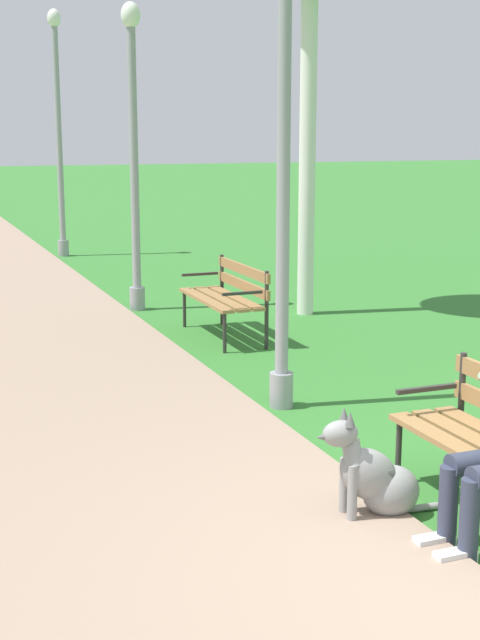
% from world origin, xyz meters
% --- Properties ---
extents(park_bench_mid, '(0.55, 1.50, 0.85)m').
position_xyz_m(park_bench_mid, '(0.47, 5.80, 0.51)').
color(park_bench_mid, olive).
rests_on(park_bench_mid, ground).
extents(dog_grey, '(0.83, 0.31, 0.71)m').
position_xyz_m(dog_grey, '(-0.42, 0.92, 0.26)').
color(dog_grey, gray).
rests_on(dog_grey, ground).
extents(lamp_post_near, '(0.24, 0.24, 3.97)m').
position_xyz_m(lamp_post_near, '(-0.04, 3.16, 2.05)').
color(lamp_post_near, gray).
rests_on(lamp_post_near, ground).
extents(lamp_post_mid, '(0.24, 0.24, 3.86)m').
position_xyz_m(lamp_post_mid, '(-0.08, 7.73, 2.00)').
color(lamp_post_mid, gray).
rests_on(lamp_post_mid, ground).
extents(lamp_post_far, '(0.24, 0.24, 4.45)m').
position_xyz_m(lamp_post_far, '(-0.04, 13.28, 2.30)').
color(lamp_post_far, gray).
rests_on(lamp_post_far, ground).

